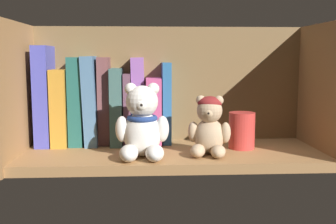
{
  "coord_description": "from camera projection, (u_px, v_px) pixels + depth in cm",
  "views": [
    {
      "loc": [
        -5.8,
        -86.69,
        21.99
      ],
      "look_at": [
        -0.98,
        0.0,
        10.52
      ],
      "focal_mm": 43.6,
      "sensor_mm": 36.0,
      "label": 1
    }
  ],
  "objects": [
    {
      "name": "shelf_board",
      "position": [
        172.0,
        155.0,
        0.89
      ],
      "size": [
        64.03,
        24.34,
        2.0
      ],
      "primitive_type": "cube",
      "color": "#9E7042",
      "rests_on": "ground"
    },
    {
      "name": "shelf_back_panel",
      "position": [
        169.0,
        88.0,
        1.0
      ],
      "size": [
        66.43,
        1.2,
        29.49
      ],
      "primitive_type": "cube",
      "color": "brown",
      "rests_on": "ground"
    },
    {
      "name": "shelf_side_panel_left",
      "position": [
        16.0,
        93.0,
        0.85
      ],
      "size": [
        1.6,
        26.74,
        29.49
      ],
      "primitive_type": "cube",
      "color": "#9E7042",
      "rests_on": "ground"
    },
    {
      "name": "shelf_side_panel_right",
      "position": [
        323.0,
        92.0,
        0.89
      ],
      "size": [
        1.6,
        26.74,
        29.49
      ],
      "primitive_type": "cube",
      "color": "#9E7042",
      "rests_on": "ground"
    },
    {
      "name": "book_0",
      "position": [
        47.0,
        95.0,
        0.96
      ],
      "size": [
        3.33,
        14.27,
        22.76
      ],
      "primitive_type": "cube",
      "color": "#464BB5",
      "rests_on": "shelf_board"
    },
    {
      "name": "book_1",
      "position": [
        63.0,
        106.0,
        0.96
      ],
      "size": [
        3.47,
        14.54,
        17.49
      ],
      "primitive_type": "cube",
      "color": "#C4872B",
      "rests_on": "shelf_board"
    },
    {
      "name": "book_2",
      "position": [
        78.0,
        100.0,
        0.96
      ],
      "size": [
        3.07,
        12.52,
        20.22
      ],
      "primitive_type": "cube",
      "color": "#235E57",
      "rests_on": "shelf_board"
    },
    {
      "name": "book_3",
      "position": [
        92.0,
        100.0,
        0.96
      ],
      "size": [
        3.53,
        13.8,
        20.5
      ],
      "primitive_type": "cube",
      "rotation": [
        0.0,
        -0.03,
        0.0
      ],
      "color": "teal",
      "rests_on": "shelf_board"
    },
    {
      "name": "book_4",
      "position": [
        105.0,
        100.0,
        0.97
      ],
      "size": [
        2.59,
        9.89,
        20.23
      ],
      "primitive_type": "cube",
      "color": "brown",
      "rests_on": "shelf_board"
    },
    {
      "name": "book_5",
      "position": [
        117.0,
        105.0,
        0.97
      ],
      "size": [
        2.73,
        14.24,
        17.7
      ],
      "primitive_type": "cube",
      "color": "#3C625E",
      "rests_on": "shelf_board"
    },
    {
      "name": "book_6",
      "position": [
        128.0,
        108.0,
        0.97
      ],
      "size": [
        1.65,
        12.55,
        16.47
      ],
      "primitive_type": "cube",
      "color": "#664253",
      "rests_on": "shelf_board"
    },
    {
      "name": "book_7",
      "position": [
        139.0,
        100.0,
        0.97
      ],
      "size": [
        3.45,
        10.3,
        20.23
      ],
      "primitive_type": "cube",
      "rotation": [
        0.0,
        -0.02,
        0.0
      ],
      "color": "#945BAE",
      "rests_on": "shelf_board"
    },
    {
      "name": "book_8",
      "position": [
        153.0,
        110.0,
        0.97
      ],
      "size": [
        3.5,
        13.15,
        15.45
      ],
      "primitive_type": "cube",
      "color": "#C54D86",
      "rests_on": "shelf_board"
    },
    {
      "name": "book_9",
      "position": [
        166.0,
        103.0,
        0.97
      ],
      "size": [
        2.03,
        9.86,
        18.98
      ],
      "primitive_type": "cube",
      "color": "#2A659C",
      "rests_on": "shelf_board"
    },
    {
      "name": "teddy_bear_larger",
      "position": [
        142.0,
        126.0,
        0.82
      ],
      "size": [
        10.96,
        11.09,
        15.09
      ],
      "color": "white",
      "rests_on": "shelf_board"
    },
    {
      "name": "teddy_bear_smaller",
      "position": [
        209.0,
        127.0,
        0.85
      ],
      "size": [
        9.3,
        9.61,
        12.33
      ],
      "color": "tan",
      "rests_on": "shelf_board"
    },
    {
      "name": "pillar_candle",
      "position": [
        242.0,
        130.0,
        0.91
      ],
      "size": [
        5.79,
        5.79,
        8.09
      ],
      "primitive_type": "cylinder",
      "color": "#C63833",
      "rests_on": "shelf_board"
    }
  ]
}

